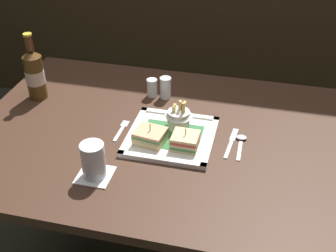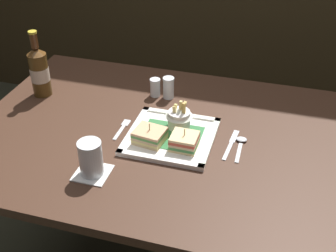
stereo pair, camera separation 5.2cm
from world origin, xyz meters
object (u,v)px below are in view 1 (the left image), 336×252
object	(u,v)px
square_plate	(171,137)
spoon	(241,141)
sandwich_half_left	(150,136)
dining_table	(165,173)
fork	(122,129)
fries_cup	(179,116)
pepper_shaker	(166,89)
beer_bottle	(35,74)
knife	(231,142)
water_glass	(93,162)
sandwich_half_right	(185,141)
salt_shaker	(152,89)

from	to	relation	value
square_plate	spoon	distance (m)	0.23
sandwich_half_left	spoon	xyz separation A→B (m)	(0.28, 0.08, -0.03)
dining_table	fork	distance (m)	0.22
fork	spoon	xyz separation A→B (m)	(0.40, 0.02, 0.00)
fries_cup	fork	size ratio (longest dim) A/B	0.84
sandwich_half_left	square_plate	bearing A→B (deg)	40.50
fries_cup	fork	distance (m)	0.20
dining_table	pepper_shaker	bearing A→B (deg)	103.37
beer_bottle	knife	distance (m)	0.75
square_plate	water_glass	world-z (taller)	water_glass
sandwich_half_left	fries_cup	bearing A→B (deg)	55.96
sandwich_half_right	fork	size ratio (longest dim) A/B	0.68
fork	spoon	size ratio (longest dim) A/B	0.92
fork	sandwich_half_right	bearing A→B (deg)	-13.93
knife	pepper_shaker	size ratio (longest dim) A/B	2.05
knife	fries_cup	bearing A→B (deg)	170.87
salt_shaker	fries_cup	bearing A→B (deg)	-53.52
water_glass	pepper_shaker	world-z (taller)	water_glass
sandwich_half_right	sandwich_half_left	bearing A→B (deg)	180.00
square_plate	sandwich_half_left	world-z (taller)	sandwich_half_left
water_glass	salt_shaker	bearing A→B (deg)	85.31
sandwich_half_left	fries_cup	world-z (taller)	fries_cup
fries_cup	spoon	bearing A→B (deg)	-6.18
beer_bottle	pepper_shaker	world-z (taller)	beer_bottle
sandwich_half_right	fries_cup	xyz separation A→B (m)	(-0.04, 0.10, 0.02)
sandwich_half_left	spoon	size ratio (longest dim) A/B	0.79
sandwich_half_right	salt_shaker	distance (m)	0.35
sandwich_half_left	sandwich_half_right	world-z (taller)	same
square_plate	spoon	bearing A→B (deg)	7.89
knife	pepper_shaker	xyz separation A→B (m)	(-0.27, 0.23, 0.03)
fries_cup	salt_shaker	bearing A→B (deg)	126.48
beer_bottle	water_glass	size ratio (longest dim) A/B	2.33
beer_bottle	spoon	bearing A→B (deg)	-8.28
sandwich_half_right	knife	bearing A→B (deg)	28.01
sandwich_half_right	fork	distance (m)	0.24
sandwich_half_left	sandwich_half_right	size ratio (longest dim) A/B	1.26
water_glass	fork	bearing A→B (deg)	90.09
sandwich_half_left	fries_cup	distance (m)	0.13
square_plate	sandwich_half_left	bearing A→B (deg)	-139.50
fries_cup	fork	bearing A→B (deg)	-166.27
knife	salt_shaker	size ratio (longest dim) A/B	2.44
dining_table	beer_bottle	distance (m)	0.60
water_glass	square_plate	bearing A→B (deg)	53.68
sandwich_half_right	water_glass	xyz separation A→B (m)	(-0.23, -0.19, 0.02)
sandwich_half_left	water_glass	size ratio (longest dim) A/B	0.97
fries_cup	beer_bottle	size ratio (longest dim) A/B	0.41
fork	beer_bottle	bearing A→B (deg)	160.18
salt_shaker	spoon	bearing A→B (deg)	-31.59
water_glass	spoon	size ratio (longest dim) A/B	0.81
salt_shaker	beer_bottle	bearing A→B (deg)	-165.45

